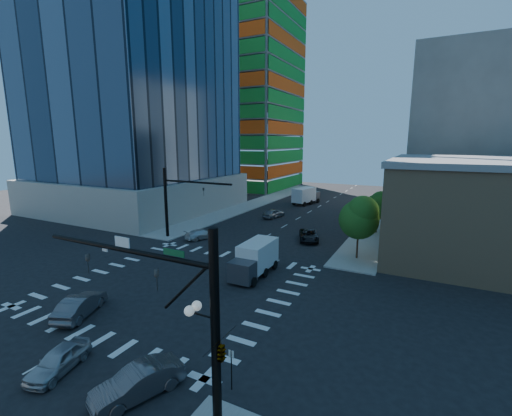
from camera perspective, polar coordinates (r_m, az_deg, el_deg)
The scene contains 21 objects.
ground at distance 31.54m, azimuth -12.53°, elevation -12.46°, with size 160.00×160.00×0.00m, color black.
road_markings at distance 31.54m, azimuth -12.53°, elevation -12.45°, with size 20.00×20.00×0.01m, color silver.
sidewalk_ne at distance 63.62m, azimuth 20.83°, elevation -0.92°, with size 5.00×60.00×0.15m, color gray.
sidewalk_nw at distance 70.61m, azimuth 0.28°, elevation 0.93°, with size 5.00×60.00×0.15m, color gray.
office_tower at distance 71.51m, azimuth -20.62°, elevation 28.87°, with size 30.00×30.00×71.00m.
construction_building at distance 96.66m, azimuth -1.86°, elevation 18.23°, with size 25.16×34.50×70.60m.
commercial_building at distance 45.10m, azimuth 34.56°, elevation -0.02°, with size 20.50×22.50×10.60m.
bg_building_ne at distance 77.56m, azimuth 33.72°, elevation 10.35°, with size 24.00×30.00×28.00m, color slate.
signal_mast_se at distance 15.29m, azimuth -9.75°, elevation -18.12°, with size 10.51×2.48×9.00m.
signal_mast_nw at distance 44.77m, azimuth -13.39°, elevation 1.80°, with size 10.20×0.40×9.00m.
tree_south at distance 37.33m, azimuth 16.96°, elevation -1.43°, with size 4.16×4.16×6.82m.
tree_north at distance 49.09m, azimuth 19.77°, elevation 0.46°, with size 3.54×3.52×5.78m.
no_parking_sign at distance 18.93m, azimuth -4.12°, elevation -24.67°, with size 0.30×0.06×2.20m.
car_nb_near at distance 23.17m, azimuth -30.04°, elevation -21.09°, with size 1.55×3.85×1.31m, color #A7A9AE.
car_nb_right at distance 19.79m, azimuth -19.06°, elevation -25.77°, with size 1.59×4.55×1.50m, color #4A494E.
car_nb_far at distance 44.14m, azimuth 8.78°, elevation -4.53°, with size 2.30×4.99×1.39m, color black.
car_sb_near at distance 45.04m, azimuth -9.09°, elevation -4.31°, with size 1.78×4.38×1.27m, color silver.
car_sb_mid at distance 56.73m, azimuth 2.94°, elevation -0.87°, with size 1.81×4.50×1.53m, color gray.
car_sb_cross at distance 28.71m, azimuth -27.24°, elevation -14.22°, with size 1.63×4.67×1.54m, color #4F4F54.
box_truck_near at distance 32.34m, azimuth -0.43°, elevation -8.99°, with size 2.58×5.89×3.07m.
box_truck_far at distance 69.94m, azimuth 8.44°, elevation 1.87°, with size 4.12×6.82×3.34m.
Camera 1 is at (18.77, -22.10, 12.41)m, focal length 24.00 mm.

